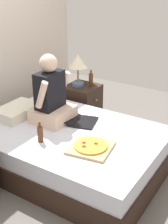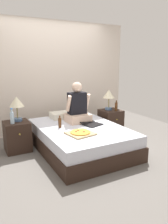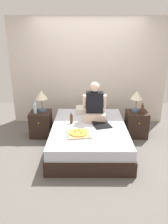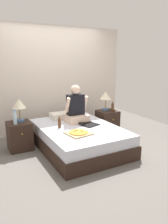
# 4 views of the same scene
# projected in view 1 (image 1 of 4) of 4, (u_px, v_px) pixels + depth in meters

# --- Properties ---
(ground_plane) EXTENTS (5.71, 5.71, 0.00)m
(ground_plane) POSITION_uv_depth(u_px,v_px,m) (70.00, 165.00, 3.59)
(ground_plane) COLOR #66605B
(bed) EXTENTS (1.45, 2.04, 0.45)m
(bed) POSITION_uv_depth(u_px,v_px,m) (70.00, 148.00, 3.49)
(bed) COLOR black
(bed) RESTS_ON ground
(nightstand_right) EXTENTS (0.44, 0.47, 0.55)m
(nightstand_right) POSITION_uv_depth(u_px,v_px,m) (82.00, 104.00, 4.51)
(nightstand_right) COLOR black
(nightstand_right) RESTS_ON ground
(lamp_on_right_nightstand) EXTENTS (0.26, 0.26, 0.45)m
(lamp_on_right_nightstand) POSITION_uv_depth(u_px,v_px,m) (78.00, 63.00, 4.25)
(lamp_on_right_nightstand) COLOR #4C6B93
(lamp_on_right_nightstand) RESTS_ON nightstand_right
(beer_bottle) EXTENTS (0.06, 0.06, 0.23)m
(beer_bottle) POSITION_uv_depth(u_px,v_px,m) (91.00, 79.00, 4.35)
(beer_bottle) COLOR #512D14
(beer_bottle) RESTS_ON nightstand_right
(pillow) EXTENTS (0.52, 0.34, 0.12)m
(pillow) POSITION_uv_depth(u_px,v_px,m) (17.00, 111.00, 3.72)
(pillow) COLOR silver
(pillow) RESTS_ON bed
(person_seated) EXTENTS (0.47, 0.40, 0.78)m
(person_seated) POSITION_uv_depth(u_px,v_px,m) (51.00, 97.00, 3.52)
(person_seated) COLOR beige
(person_seated) RESTS_ON bed
(laptop) EXTENTS (0.42, 0.49, 0.07)m
(laptop) POSITION_uv_depth(u_px,v_px,m) (80.00, 121.00, 3.58)
(laptop) COLOR black
(laptop) RESTS_ON bed
(pizza_box) EXTENTS (0.46, 0.46, 0.05)m
(pizza_box) POSITION_uv_depth(u_px,v_px,m) (91.00, 147.00, 3.05)
(pizza_box) COLOR tan
(pizza_box) RESTS_ON bed
(beer_bottle_on_bed) EXTENTS (0.06, 0.06, 0.22)m
(beer_bottle_on_bed) POSITION_uv_depth(u_px,v_px,m) (40.00, 134.00, 3.15)
(beer_bottle_on_bed) COLOR #4C2811
(beer_bottle_on_bed) RESTS_ON bed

